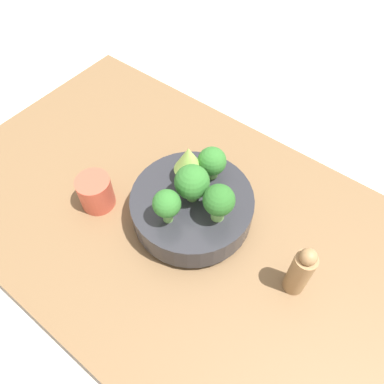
{
  "coord_description": "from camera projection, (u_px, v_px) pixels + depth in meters",
  "views": [
    {
      "loc": [
        -0.24,
        0.32,
        0.72
      ],
      "look_at": [
        0.02,
        -0.02,
        0.13
      ],
      "focal_mm": 35.0,
      "sensor_mm": 36.0,
      "label": 1
    }
  ],
  "objects": [
    {
      "name": "broccoli_floret_center",
      "position": [
        192.0,
        182.0,
        0.71
      ],
      "size": [
        0.07,
        0.07,
        0.09
      ],
      "color": "#609347",
      "rests_on": "bowl"
    },
    {
      "name": "broccoli_floret_left",
      "position": [
        219.0,
        201.0,
        0.68
      ],
      "size": [
        0.06,
        0.06,
        0.09
      ],
      "color": "#7AB256",
      "rests_on": "bowl"
    },
    {
      "name": "bowl",
      "position": [
        192.0,
        207.0,
        0.77
      ],
      "size": [
        0.25,
        0.25,
        0.07
      ],
      "color": "#28282D",
      "rests_on": "table"
    },
    {
      "name": "romanesco_piece_near",
      "position": [
        189.0,
        160.0,
        0.73
      ],
      "size": [
        0.06,
        0.06,
        0.09
      ],
      "color": "#7AB256",
      "rests_on": "bowl"
    },
    {
      "name": "pepper_mill",
      "position": [
        300.0,
        271.0,
        0.66
      ],
      "size": [
        0.04,
        0.04,
        0.14
      ],
      "color": "#997047",
      "rests_on": "table"
    },
    {
      "name": "cup",
      "position": [
        96.0,
        192.0,
        0.8
      ],
      "size": [
        0.07,
        0.07,
        0.08
      ],
      "color": "#C64C38",
      "rests_on": "table"
    },
    {
      "name": "broccoli_floret_back",
      "position": [
        167.0,
        204.0,
        0.68
      ],
      "size": [
        0.05,
        0.05,
        0.08
      ],
      "color": "#6BA34C",
      "rests_on": "bowl"
    },
    {
      "name": "table",
      "position": [
        196.0,
        233.0,
        0.81
      ],
      "size": [
        1.19,
        0.66,
        0.04
      ],
      "color": "brown",
      "rests_on": "ground_plane"
    },
    {
      "name": "broccoli_floret_front",
      "position": [
        212.0,
        162.0,
        0.75
      ],
      "size": [
        0.06,
        0.06,
        0.07
      ],
      "color": "#609347",
      "rests_on": "bowl"
    },
    {
      "name": "ground_plane",
      "position": [
        196.0,
        238.0,
        0.82
      ],
      "size": [
        6.0,
        6.0,
        0.0
      ],
      "primitive_type": "plane",
      "color": "silver"
    }
  ]
}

